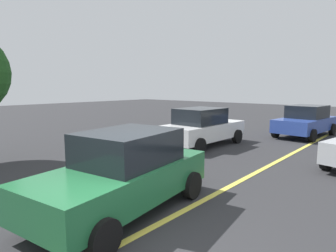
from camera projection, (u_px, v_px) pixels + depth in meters
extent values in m
plane|color=#2D2D30|center=(140.00, 234.00, 5.22)|extent=(80.00, 80.00, 0.00)
cube|color=#E0D14C|center=(224.00, 189.00, 7.46)|extent=(28.00, 0.16, 0.01)
cylinder|color=black|center=(327.00, 160.00, 9.20)|extent=(0.67, 0.33, 0.64)
cube|color=#2D479E|center=(305.00, 124.00, 15.41)|extent=(4.45, 2.22, 0.67)
cube|color=black|center=(307.00, 112.00, 15.47)|extent=(2.20, 1.80, 0.67)
cylinder|color=black|center=(312.00, 136.00, 13.80)|extent=(0.66, 0.28, 0.64)
cylinder|color=black|center=(276.00, 131.00, 15.11)|extent=(0.66, 0.28, 0.64)
cylinder|color=black|center=(332.00, 129.00, 15.81)|extent=(0.66, 0.28, 0.64)
cylinder|color=black|center=(298.00, 126.00, 17.12)|extent=(0.66, 0.28, 0.64)
cube|color=#236B3D|center=(122.00, 181.00, 6.09)|extent=(4.44, 2.35, 0.70)
cube|color=black|center=(128.00, 147.00, 6.17)|extent=(2.23, 1.83, 0.70)
cylinder|color=black|center=(104.00, 238.00, 4.46)|extent=(0.66, 0.31, 0.64)
cylinder|color=black|center=(36.00, 211.00, 5.42)|extent=(0.66, 0.31, 0.64)
cylinder|color=black|center=(192.00, 185.00, 6.86)|extent=(0.66, 0.31, 0.64)
cylinder|color=black|center=(134.00, 173.00, 7.82)|extent=(0.66, 0.31, 0.64)
cube|color=white|center=(203.00, 131.00, 13.05)|extent=(4.45, 1.92, 0.69)
cube|color=black|center=(200.00, 116.00, 12.79)|extent=(2.15, 1.65, 0.69)
cylinder|color=black|center=(205.00, 132.00, 14.80)|extent=(0.65, 0.24, 0.64)
cylinder|color=black|center=(237.00, 136.00, 13.59)|extent=(0.65, 0.24, 0.64)
cylinder|color=black|center=(166.00, 140.00, 12.60)|extent=(0.65, 0.24, 0.64)
cylinder|color=black|center=(199.00, 146.00, 11.39)|extent=(0.65, 0.24, 0.64)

